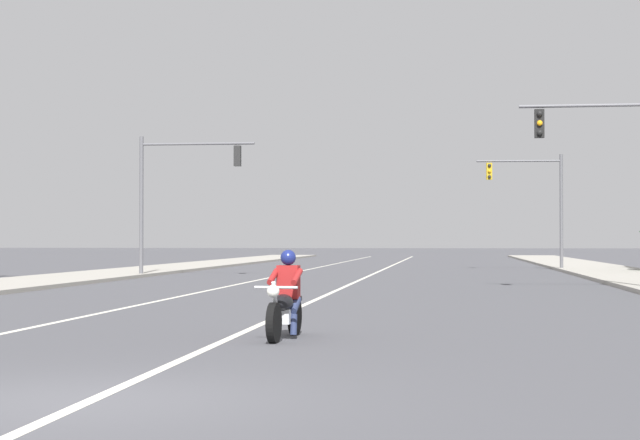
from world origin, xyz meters
The scene contains 9 objects.
ground_plane centered at (0.00, 0.00, 0.00)m, with size 400.00×400.00×0.00m, color #47474C.
lane_stripe_center centered at (0.14, 45.00, 0.00)m, with size 0.16×100.00×0.01m, color beige.
lane_stripe_left centered at (-3.94, 45.00, 0.00)m, with size 0.16×100.00×0.01m, color beige.
sidewalk_kerb_right centered at (11.56, 40.00, 0.07)m, with size 4.40×110.00×0.14m, color #9E998E.
sidewalk_kerb_left centered at (-11.56, 40.00, 0.07)m, with size 4.40×110.00×0.14m, color #9E998E.
motorcycle_with_rider centered at (1.05, 7.01, 0.59)m, with size 0.70×2.19×1.46m.
traffic_signal_near_right centered at (8.97, 23.89, 4.06)m, with size 4.35×0.37×6.20m.
traffic_signal_near_left centered at (-8.30, 35.62, 4.12)m, with size 5.17×0.37×6.20m.
traffic_signal_mid_right centered at (8.38, 47.73, 4.08)m, with size 4.58×0.59×6.20m.
Camera 1 is at (3.74, -10.49, 1.62)m, focal length 60.29 mm.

